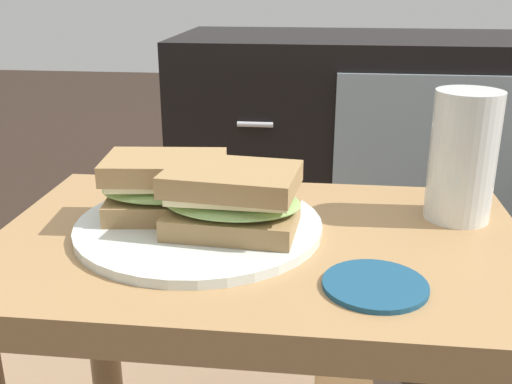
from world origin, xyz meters
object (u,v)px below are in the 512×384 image
sandwich_back (232,200)px  sandwich_front (166,187)px  plate (199,226)px  beer_glass (462,159)px  coaster (375,285)px  tv_cabinet (367,150)px

sandwich_back → sandwich_front: bearing=157.6°
plate → sandwich_back: sandwich_back is taller
beer_glass → coaster: bearing=-120.2°
sandwich_back → beer_glass: bearing=19.3°
tv_cabinet → sandwich_front: bearing=-106.9°
sandwich_back → beer_glass: 0.26m
tv_cabinet → coaster: size_ratio=10.28×
plate → sandwich_front: (-0.04, 0.02, 0.04)m
plate → sandwich_back: bearing=-22.4°
sandwich_front → beer_glass: size_ratio=1.02×
tv_cabinet → coaster: bearing=-93.4°
beer_glass → coaster: beer_glass is taller
sandwich_front → coaster: (0.22, -0.12, -0.04)m
plate → sandwich_front: sandwich_front is taller
sandwich_back → beer_glass: size_ratio=1.03×
plate → sandwich_front: size_ratio=1.79×
tv_cabinet → plate: size_ratio=3.63×
tv_cabinet → beer_glass: size_ratio=6.63×
tv_cabinet → beer_glass: 0.90m
plate → beer_glass: beer_glass is taller
sandwich_back → plate: bearing=157.6°
sandwich_back → beer_glass: (0.24, 0.09, 0.03)m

